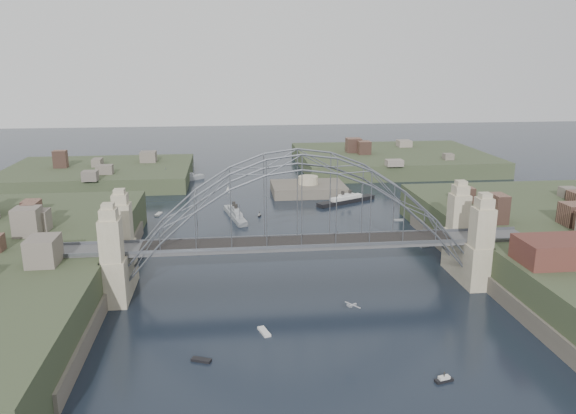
# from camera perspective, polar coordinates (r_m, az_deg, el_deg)

# --- Properties ---
(ground) EXTENTS (500.00, 500.00, 0.00)m
(ground) POSITION_cam_1_polar(r_m,az_deg,el_deg) (101.95, 1.14, -8.07)
(ground) COLOR black
(ground) RESTS_ON ground
(bridge) EXTENTS (84.00, 13.80, 24.60)m
(bridge) POSITION_cam_1_polar(r_m,az_deg,el_deg) (97.77, 1.18, -1.41)
(bridge) COLOR #505153
(bridge) RESTS_ON ground
(headland_nw) EXTENTS (60.00, 45.00, 9.00)m
(headland_nw) POSITION_cam_1_polar(r_m,az_deg,el_deg) (196.71, -18.77, 2.66)
(headland_nw) COLOR #364127
(headland_nw) RESTS_ON ground
(headland_ne) EXTENTS (70.00, 55.00, 9.50)m
(headland_ne) POSITION_cam_1_polar(r_m,az_deg,el_deg) (215.92, 10.55, 4.32)
(headland_ne) COLOR #364127
(headland_ne) RESTS_ON ground
(fort_island) EXTENTS (22.00, 16.00, 9.40)m
(fort_island) POSITION_cam_1_polar(r_m,az_deg,el_deg) (169.63, 2.07, 1.28)
(fort_island) COLOR #554F44
(fort_island) RESTS_ON ground
(naval_cruiser_near) EXTENTS (5.94, 17.87, 5.33)m
(naval_cruiser_near) POSITION_cam_1_polar(r_m,az_deg,el_deg) (144.29, -5.47, -0.78)
(naval_cruiser_near) COLOR gray
(naval_cruiser_near) RESTS_ON ground
(naval_cruiser_far) EXTENTS (15.62, 13.43, 6.13)m
(naval_cruiser_far) POSITION_cam_1_polar(r_m,az_deg,el_deg) (188.57, -11.02, 2.82)
(naval_cruiser_far) COLOR gray
(naval_cruiser_far) RESTS_ON ground
(ocean_liner) EXTENTS (18.48, 11.66, 4.80)m
(ocean_liner) POSITION_cam_1_polar(r_m,az_deg,el_deg) (159.39, 6.01, 0.70)
(ocean_liner) COLOR black
(ocean_liner) RESTS_ON ground
(aeroplane) EXTENTS (1.84, 2.47, 0.42)m
(aeroplane) POSITION_cam_1_polar(r_m,az_deg,el_deg) (80.58, 6.59, -10.01)
(aeroplane) COLOR #B4B6BC
(small_boat_a) EXTENTS (2.59, 2.22, 1.43)m
(small_boat_a) POSITION_cam_1_polar(r_m,az_deg,el_deg) (121.15, -9.20, -4.30)
(small_boat_a) COLOR silver
(small_boat_a) RESTS_ON ground
(small_boat_b) EXTENTS (1.03, 1.68, 1.43)m
(small_boat_b) POSITION_cam_1_polar(r_m,az_deg,el_deg) (128.96, 5.11, -2.95)
(small_boat_b) COLOR silver
(small_boat_b) RESTS_ON ground
(small_boat_c) EXTENTS (1.93, 3.36, 0.45)m
(small_boat_c) POSITION_cam_1_polar(r_m,az_deg,el_deg) (85.66, -2.47, -12.71)
(small_boat_c) COLOR silver
(small_boat_c) RESTS_ON ground
(small_boat_d) EXTENTS (2.53, 1.01, 0.45)m
(small_boat_d) POSITION_cam_1_polar(r_m,az_deg,el_deg) (143.89, 11.29, -1.33)
(small_boat_d) COLOR silver
(small_boat_d) RESTS_ON ground
(small_boat_e) EXTENTS (1.78, 3.56, 0.45)m
(small_boat_e) POSITION_cam_1_polar(r_m,az_deg,el_deg) (150.31, -13.18, -0.74)
(small_boat_e) COLOR silver
(small_boat_e) RESTS_ON ground
(small_boat_f) EXTENTS (0.97, 1.44, 1.43)m
(small_boat_f) POSITION_cam_1_polar(r_m,az_deg,el_deg) (145.03, -2.95, -0.86)
(small_boat_f) COLOR silver
(small_boat_f) RESTS_ON ground
(small_boat_g) EXTENTS (2.56, 1.36, 1.43)m
(small_boat_g) POSITION_cam_1_polar(r_m,az_deg,el_deg) (76.88, 15.74, -16.70)
(small_boat_g) COLOR silver
(small_boat_g) RESTS_ON ground
(small_boat_h) EXTENTS (1.96, 1.04, 2.38)m
(small_boat_h) POSITION_cam_1_polar(r_m,az_deg,el_deg) (171.36, -6.21, 1.79)
(small_boat_h) COLOR silver
(small_boat_h) RESTS_ON ground
(small_boat_i) EXTENTS (2.54, 1.63, 1.43)m
(small_boat_i) POSITION_cam_1_polar(r_m,az_deg,el_deg) (125.46, 13.90, -3.87)
(small_boat_i) COLOR silver
(small_boat_i) RESTS_ON ground
(small_boat_j) EXTENTS (2.91, 1.91, 0.45)m
(small_boat_j) POSITION_cam_1_polar(r_m,az_deg,el_deg) (79.39, -8.91, -15.30)
(small_boat_j) COLOR silver
(small_boat_j) RESTS_ON ground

